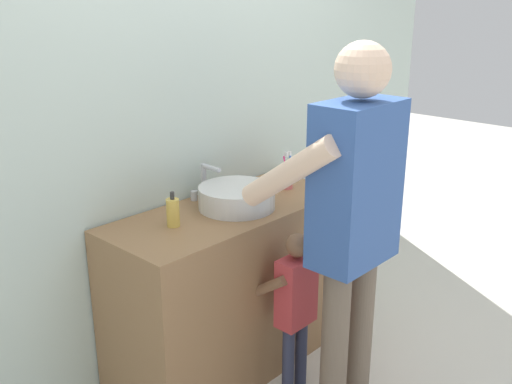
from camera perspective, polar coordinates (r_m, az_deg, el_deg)
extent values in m
plane|color=silver|center=(3.17, 2.09, -18.00)|extent=(14.00, 14.00, 0.00)
cube|color=silver|center=(3.03, -6.59, 8.24)|extent=(4.40, 0.08, 2.70)
cube|color=olive|center=(3.11, -2.05, -9.15)|extent=(1.36, 0.54, 0.89)
cylinder|color=silver|center=(2.89, -1.89, -0.52)|extent=(0.38, 0.38, 0.11)
cylinder|color=#B1B1AD|center=(2.89, -1.89, -0.42)|extent=(0.31, 0.31, 0.09)
cylinder|color=#B7BABF|center=(3.05, -5.11, 1.11)|extent=(0.03, 0.03, 0.18)
cylinder|color=#B7BABF|center=(2.98, -4.37, 2.34)|extent=(0.02, 0.12, 0.02)
cylinder|color=#B7BABF|center=(3.02, -6.05, -0.36)|extent=(0.04, 0.04, 0.05)
cylinder|color=#B7BABF|center=(3.11, -4.12, 0.26)|extent=(0.04, 0.04, 0.05)
cylinder|color=#D86666|center=(3.19, 2.98, 1.19)|extent=(0.07, 0.07, 0.09)
cylinder|color=blue|center=(3.19, 3.24, 2.13)|extent=(0.02, 0.03, 0.17)
cube|color=white|center=(3.16, 3.27, 3.79)|extent=(0.01, 0.02, 0.02)
cylinder|color=#E5387F|center=(3.16, 2.93, 2.02)|extent=(0.02, 0.03, 0.17)
cube|color=white|center=(3.14, 2.96, 3.68)|extent=(0.01, 0.02, 0.02)
cylinder|color=gold|center=(2.69, -8.08, -2.01)|extent=(0.06, 0.06, 0.13)
cylinder|color=#2D2D2D|center=(2.66, -8.16, -0.34)|extent=(0.02, 0.02, 0.04)
cylinder|color=#2D334C|center=(2.97, 3.16, -16.22)|extent=(0.06, 0.06, 0.39)
cylinder|color=#2D334C|center=(3.03, 4.40, -15.41)|extent=(0.06, 0.06, 0.39)
cube|color=#B7383D|center=(2.81, 3.95, -9.61)|extent=(0.20, 0.11, 0.34)
sphere|color=brown|center=(2.70, 4.06, -5.19)|extent=(0.11, 0.11, 0.11)
cylinder|color=brown|center=(2.77, 1.08, -9.26)|extent=(0.05, 0.24, 0.19)
cylinder|color=brown|center=(2.92, 3.93, -7.79)|extent=(0.05, 0.24, 0.19)
cylinder|color=#6B5B4C|center=(2.71, 7.64, -14.90)|extent=(0.12, 0.12, 0.80)
cylinder|color=#6B5B4C|center=(2.86, 10.03, -13.18)|extent=(0.12, 0.12, 0.80)
cube|color=#33569E|center=(2.47, 9.73, 0.76)|extent=(0.40, 0.23, 0.69)
sphere|color=beige|center=(2.37, 10.36, 11.65)|extent=(0.23, 0.23, 0.23)
cylinder|color=beige|center=(2.38, 3.23, 1.89)|extent=(0.10, 0.48, 0.38)
cylinder|color=beige|center=(2.72, 9.16, 3.82)|extent=(0.10, 0.48, 0.38)
cylinder|color=orange|center=(2.87, 5.97, 0.96)|extent=(0.01, 0.14, 0.03)
cube|color=white|center=(2.91, 4.80, 1.49)|extent=(0.01, 0.02, 0.02)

